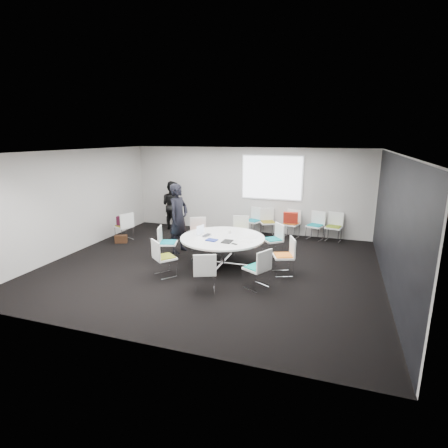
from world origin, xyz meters
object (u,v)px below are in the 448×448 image
(chair_ring_e, at_px, (168,249))
(chair_back_c, at_px, (291,229))
(person_main, at_px, (179,218))
(person_back, at_px, (172,205))
(chair_back_e, at_px, (333,233))
(chair_ring_f, at_px, (164,265))
(chair_ring_b, at_px, (273,246))
(chair_ring_h, at_px, (257,276))
(chair_ring_a, at_px, (284,263))
(chair_ring_g, at_px, (205,279))
(chair_ring_d, at_px, (199,239))
(chair_back_a, at_px, (253,226))
(chair_ring_c, at_px, (240,237))
(maroon_bag, at_px, (123,221))
(chair_back_b, at_px, (268,228))
(chair_person_back, at_px, (175,220))
(cup, at_px, (229,232))
(laptop, at_px, (208,235))
(brown_bag, at_px, (121,239))
(chair_back_d, at_px, (315,231))
(conference_table, at_px, (223,245))
(chair_spare_left, at_px, (124,232))

(chair_ring_e, xyz_separation_m, chair_back_c, (2.78, 3.06, 0.00))
(person_main, xyz_separation_m, person_back, (-1.31, 2.21, -0.12))
(chair_back_e, bearing_deg, chair_ring_e, 49.52)
(chair_ring_f, bearing_deg, chair_ring_b, 85.06)
(chair_ring_e, xyz_separation_m, chair_ring_h, (2.62, -1.02, 0.00))
(chair_ring_h, height_order, person_back, person_back)
(chair_ring_a, xyz_separation_m, chair_ring_g, (-1.39, -1.47, 0.00))
(chair_ring_d, height_order, chair_back_a, same)
(chair_ring_b, height_order, chair_ring_c, same)
(person_back, bearing_deg, maroon_bag, 79.55)
(chair_ring_d, height_order, person_back, person_back)
(chair_back_a, distance_m, chair_back_b, 0.49)
(chair_ring_d, distance_m, person_main, 0.91)
(chair_ring_g, bearing_deg, chair_ring_c, 69.79)
(chair_back_b, height_order, chair_person_back, same)
(chair_ring_a, distance_m, cup, 1.64)
(laptop, bearing_deg, person_main, 69.07)
(cup, height_order, brown_bag, cup)
(maroon_bag, bearing_deg, chair_back_c, 21.63)
(chair_back_d, xyz_separation_m, person_back, (-4.81, -0.18, 0.56))
(chair_back_a, relative_size, chair_back_e, 1.00)
(conference_table, relative_size, chair_ring_e, 2.36)
(chair_ring_f, bearing_deg, brown_bag, -178.59)
(chair_back_b, height_order, chair_back_c, same)
(conference_table, height_order, chair_back_d, chair_back_d)
(chair_back_a, relative_size, chair_back_d, 1.00)
(chair_ring_e, distance_m, chair_back_d, 4.67)
(chair_ring_c, height_order, chair_ring_g, same)
(chair_back_e, xyz_separation_m, person_back, (-5.36, -0.18, 0.56))
(chair_ring_c, xyz_separation_m, chair_back_a, (0.05, 1.39, 0.00))
(conference_table, height_order, chair_spare_left, chair_spare_left)
(chair_spare_left, height_order, maroon_bag, chair_spare_left)
(chair_ring_g, bearing_deg, chair_ring_d, 91.87)
(person_back, bearing_deg, chair_ring_e, 128.25)
(chair_ring_b, bearing_deg, chair_back_c, -46.22)
(cup, distance_m, maroon_bag, 3.72)
(person_back, xyz_separation_m, maroon_bag, (-0.80, -1.75, -0.21))
(maroon_bag, bearing_deg, chair_ring_c, 8.56)
(chair_ring_b, bearing_deg, chair_back_d, -66.15)
(chair_ring_a, distance_m, chair_ring_c, 2.33)
(chair_ring_a, bearing_deg, cup, 50.24)
(chair_spare_left, bearing_deg, laptop, -84.15)
(chair_ring_c, height_order, chair_ring_h, same)
(chair_ring_a, relative_size, chair_back_e, 1.00)
(chair_back_d, bearing_deg, chair_ring_b, 83.71)
(chair_ring_g, bearing_deg, conference_table, 72.44)
(conference_table, distance_m, chair_spare_left, 3.73)
(chair_back_a, relative_size, chair_back_b, 1.00)
(laptop, bearing_deg, chair_ring_h, -116.32)
(chair_back_b, height_order, brown_bag, chair_back_b)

